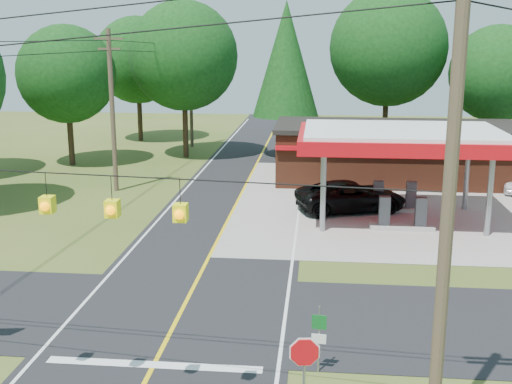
{
  "coord_description": "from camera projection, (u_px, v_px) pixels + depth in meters",
  "views": [
    {
      "loc": [
        4.73,
        -20.49,
        9.49
      ],
      "look_at": [
        2.0,
        7.0,
        2.8
      ],
      "focal_mm": 45.0,
      "sensor_mm": 36.0,
      "label": 1
    }
  ],
  "objects": [
    {
      "name": "suv_car",
      "position": [
        351.0,
        196.0,
        35.69
      ],
      "size": [
        7.67,
        7.67,
        1.7
      ],
      "primitive_type": "imported",
      "rotation": [
        0.0,
        0.0,
        1.88
      ],
      "color": "black",
      "rests_on": "ground"
    },
    {
      "name": "utility_pole_north",
      "position": [
        191.0,
        93.0,
        55.86
      ],
      "size": [
        0.3,
        0.3,
        9.5
      ],
      "color": "#473828",
      "rests_on": "ground"
    },
    {
      "name": "main_highway",
      "position": [
        180.0,
        314.0,
        22.5
      ],
      "size": [
        8.0,
        120.0,
        0.02
      ],
      "primitive_type": "cube",
      "color": "black",
      "rests_on": "ground"
    },
    {
      "name": "utility_pole_far_left",
      "position": [
        112.0,
        109.0,
        39.46
      ],
      "size": [
        1.8,
        0.3,
        10.0
      ],
      "color": "#473828",
      "rests_on": "ground"
    },
    {
      "name": "route_sign_post",
      "position": [
        319.0,
        334.0,
        18.34
      ],
      "size": [
        0.42,
        0.11,
        2.07
      ],
      "color": "gray",
      "rests_on": "ground"
    },
    {
      "name": "utility_pole_near_right",
      "position": [
        448.0,
        208.0,
        13.61
      ],
      "size": [
        1.8,
        0.3,
        11.5
      ],
      "color": "#473828",
      "rests_on": "ground"
    },
    {
      "name": "treeline_backdrop",
      "position": [
        263.0,
        67.0,
        43.88
      ],
      "size": [
        70.27,
        51.59,
        13.3
      ],
      "color": "#332316",
      "rests_on": "ground"
    },
    {
      "name": "gas_canopy",
      "position": [
        402.0,
        141.0,
        33.21
      ],
      "size": [
        10.6,
        7.4,
        4.88
      ],
      "color": "gray",
      "rests_on": "ground"
    },
    {
      "name": "ground",
      "position": [
        180.0,
        315.0,
        22.5
      ],
      "size": [
        120.0,
        120.0,
        0.0
      ],
      "primitive_type": "plane",
      "color": "#394E1B",
      "rests_on": "ground"
    },
    {
      "name": "lane_center_yellow",
      "position": [
        180.0,
        314.0,
        22.5
      ],
      "size": [
        0.15,
        110.0,
        0.0
      ],
      "primitive_type": "cube",
      "color": "yellow",
      "rests_on": "main_highway"
    },
    {
      "name": "convenience_store",
      "position": [
        397.0,
        152.0,
        43.32
      ],
      "size": [
        16.4,
        7.55,
        3.8
      ],
      "color": "brown",
      "rests_on": "ground"
    },
    {
      "name": "octagonal_stop_sign",
      "position": [
        304.0,
        359.0,
        15.85
      ],
      "size": [
        0.81,
        0.16,
        2.33
      ],
      "color": "gray",
      "rests_on": "ground"
    },
    {
      "name": "overhead_beacons",
      "position": [
        78.0,
        178.0,
        15.33
      ],
      "size": [
        17.04,
        2.04,
        1.03
      ],
      "color": "black",
      "rests_on": "ground"
    },
    {
      "name": "cross_road",
      "position": [
        180.0,
        314.0,
        22.5
      ],
      "size": [
        70.0,
        7.0,
        0.02
      ],
      "primitive_type": "cube",
      "color": "black",
      "rests_on": "ground"
    }
  ]
}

